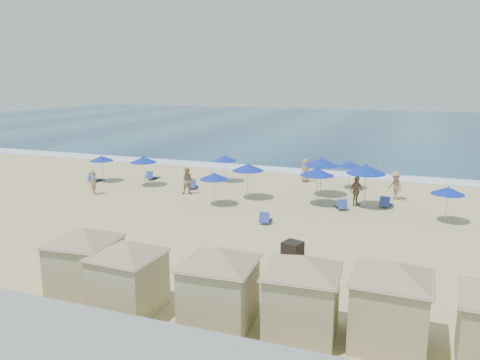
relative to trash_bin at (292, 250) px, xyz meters
name	(u,v)px	position (x,y,z in m)	size (l,w,h in m)	color
ground	(245,227)	(-3.43, 3.45, -0.38)	(160.00, 160.00, 0.00)	tan
ocean	(361,127)	(-3.43, 58.45, -0.35)	(160.00, 80.00, 0.06)	navy
surf_line	(308,172)	(-3.43, 18.95, -0.34)	(160.00, 2.50, 0.08)	white
seawall	(74,353)	(-3.43, -10.04, 0.27)	(160.00, 6.10, 1.22)	gray
trash_bin	(292,250)	(0.00, 0.00, 0.00)	(0.77, 0.77, 0.77)	black
cabana_0	(84,253)	(-6.14, -6.09, 1.26)	(4.57, 4.57, 2.88)	tan
cabana_1	(128,267)	(-4.07, -6.48, 1.20)	(4.40, 4.40, 2.76)	tan
cabana_2	(219,277)	(-0.83, -6.27, 1.27)	(4.60, 4.60, 2.89)	tan
cabana_3	(302,285)	(1.77, -5.94, 1.26)	(4.56, 4.56, 2.87)	tan
cabana_4	(391,293)	(4.32, -5.59, 1.29)	(4.65, 4.65, 2.92)	tan
umbrella_0	(102,158)	(-17.39, 10.11, 1.41)	(1.82, 1.82, 2.07)	#A5A8AD
umbrella_1	(144,160)	(-13.68, 10.03, 1.55)	(1.96, 1.96, 2.23)	#A5A8AD
umbrella_2	(225,158)	(-8.62, 13.34, 1.41)	(1.82, 1.82, 2.07)	#A5A8AD
umbrella_3	(248,167)	(-5.31, 9.16, 1.70)	(2.11, 2.11, 2.41)	#A5A8AD
umbrella_4	(214,176)	(-6.74, 6.91, 1.45)	(1.86, 1.86, 2.12)	#A5A8AD
umbrella_5	(321,162)	(-1.00, 11.57, 1.93)	(2.34, 2.34, 2.67)	#A5A8AD
umbrella_6	(317,172)	(-0.79, 9.13, 1.73)	(2.14, 2.14, 2.44)	#A5A8AD
umbrella_7	(349,164)	(0.50, 14.37, 1.38)	(1.79, 1.79, 2.03)	#A5A8AD
umbrella_8	(366,169)	(2.08, 9.61, 1.98)	(2.40, 2.40, 2.73)	#A5A8AD
umbrella_9	(448,191)	(6.58, 8.06, 1.41)	(1.82, 1.82, 2.07)	#A5A8AD
beach_chair_0	(95,178)	(-17.94, 9.85, -0.13)	(0.65, 1.35, 0.73)	#293F96
beach_chair_1	(152,176)	(-14.30, 12.10, -0.14)	(0.66, 1.31, 0.70)	#293F96
beach_chair_2	(192,185)	(-9.97, 10.43, -0.13)	(0.97, 1.46, 0.74)	#293F96
beach_chair_3	(265,219)	(-2.66, 4.52, -0.15)	(0.70, 1.30, 0.68)	#293F96
beach_chair_4	(341,205)	(0.81, 8.72, -0.14)	(1.03, 1.38, 0.69)	#293F96
beach_chair_5	(386,203)	(3.32, 10.14, -0.13)	(0.78, 1.42, 0.74)	#293F96
beachgoer_0	(94,182)	(-15.51, 6.62, 0.46)	(0.62, 0.41, 1.69)	#A2825A
beachgoer_1	(188,181)	(-9.51, 8.84, 0.54)	(0.89, 0.70, 1.84)	#A2825A
beachgoer_2	(356,191)	(1.54, 9.83, 0.56)	(1.10, 0.46, 1.88)	#A2825A
beachgoer_3	(395,185)	(3.74, 12.20, 0.56)	(1.22, 0.70, 1.89)	#A2825A
beachgoer_4	(305,170)	(-2.90, 15.44, 0.49)	(0.86, 0.56, 1.76)	#A2825A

